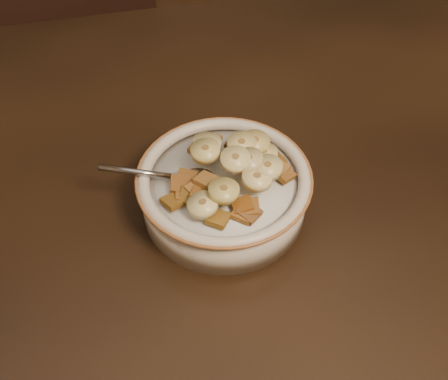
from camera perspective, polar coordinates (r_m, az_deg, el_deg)
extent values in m
cube|color=black|center=(0.63, -0.45, -4.25)|extent=(1.40, 0.90, 0.04)
cube|color=black|center=(1.17, -13.73, 4.23)|extent=(0.50, 0.50, 0.88)
cylinder|color=beige|center=(0.61, 0.00, -0.53)|extent=(0.18, 0.18, 0.04)
cylinder|color=silver|center=(0.60, 0.00, 0.82)|extent=(0.15, 0.15, 0.00)
ellipsoid|color=#93949F|center=(0.59, -2.77, 1.09)|extent=(0.05, 0.04, 0.01)
cube|color=#9C5D29|center=(0.56, 1.99, -2.35)|extent=(0.03, 0.03, 0.01)
cube|color=brown|center=(0.56, 2.59, -2.33)|extent=(0.03, 0.03, 0.01)
cube|color=#975B34|center=(0.63, -1.36, 5.12)|extent=(0.03, 0.03, 0.01)
cube|color=brown|center=(0.57, -5.18, -1.16)|extent=(0.03, 0.03, 0.01)
cube|color=brown|center=(0.56, 2.58, -1.78)|extent=(0.02, 0.02, 0.01)
cube|color=brown|center=(0.61, 5.44, 2.45)|extent=(0.02, 0.02, 0.01)
cube|color=brown|center=(0.62, 1.24, 4.65)|extent=(0.03, 0.03, 0.01)
cube|color=brown|center=(0.57, -3.97, -0.44)|extent=(0.02, 0.02, 0.01)
cube|color=#93592E|center=(0.57, -1.84, 1.00)|extent=(0.03, 0.03, 0.01)
cube|color=brown|center=(0.56, 1.90, -1.58)|extent=(0.02, 0.02, 0.01)
cube|color=olive|center=(0.60, 5.54, 2.13)|extent=(0.03, 0.03, 0.01)
cube|color=olive|center=(0.55, -0.59, -2.90)|extent=(0.03, 0.03, 0.01)
cube|color=brown|center=(0.58, -4.49, 0.58)|extent=(0.02, 0.02, 0.01)
cube|color=brown|center=(0.56, -0.90, -0.47)|extent=(0.02, 0.02, 0.01)
cube|color=brown|center=(0.61, -1.72, 4.12)|extent=(0.03, 0.03, 0.01)
cube|color=brown|center=(0.56, -2.33, -0.40)|extent=(0.03, 0.03, 0.01)
cube|color=brown|center=(0.57, -3.49, -0.56)|extent=(0.03, 0.03, 0.01)
cube|color=brown|center=(0.61, 5.23, 2.86)|extent=(0.02, 0.02, 0.01)
cube|color=olive|center=(0.62, -2.50, 4.22)|extent=(0.03, 0.03, 0.01)
cube|color=brown|center=(0.60, 6.10, 1.64)|extent=(0.03, 0.03, 0.01)
cube|color=brown|center=(0.57, -2.66, 0.15)|extent=(0.03, 0.03, 0.01)
cube|color=brown|center=(0.59, -3.85, 1.16)|extent=(0.03, 0.03, 0.01)
cylinder|color=#DEBE78|center=(0.60, 4.02, 3.68)|extent=(0.03, 0.03, 0.01)
cylinder|color=#CEC268|center=(0.55, -0.02, -0.10)|extent=(0.03, 0.03, 0.01)
cylinder|color=#D4CA72|center=(0.58, -1.90, 4.00)|extent=(0.04, 0.04, 0.01)
cylinder|color=#F7E188|center=(0.57, 1.17, 3.10)|extent=(0.04, 0.04, 0.01)
cylinder|color=#CFB97C|center=(0.58, 2.51, 3.00)|extent=(0.04, 0.04, 0.02)
cylinder|color=#D4B866|center=(0.60, 3.20, 4.86)|extent=(0.04, 0.04, 0.01)
cylinder|color=beige|center=(0.55, -2.17, -1.52)|extent=(0.04, 0.04, 0.02)
cylinder|color=tan|center=(0.60, 1.80, 4.66)|extent=(0.04, 0.04, 0.01)
cylinder|color=beige|center=(0.58, 4.45, 2.30)|extent=(0.04, 0.04, 0.01)
cylinder|color=#EBD28C|center=(0.61, -1.73, 4.71)|extent=(0.04, 0.04, 0.01)
cylinder|color=beige|center=(0.57, 3.37, 1.18)|extent=(0.04, 0.04, 0.01)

